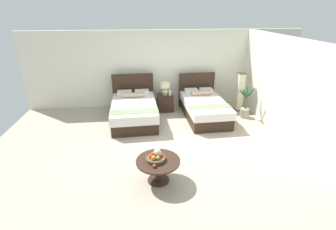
{
  "coord_description": "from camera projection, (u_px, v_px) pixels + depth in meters",
  "views": [
    {
      "loc": [
        -0.8,
        -5.38,
        3.14
      ],
      "look_at": [
        -0.17,
        0.44,
        0.59
      ],
      "focal_mm": 26.29,
      "sensor_mm": 36.0,
      "label": 1
    }
  ],
  "objects": [
    {
      "name": "ground_plane",
      "position": [
        176.0,
        143.0,
        6.24
      ],
      "size": [
        9.23,
        9.29,
        0.02
      ],
      "primitive_type": "cube",
      "color": "tan"
    },
    {
      "name": "wall_back",
      "position": [
        165.0,
        69.0,
        8.33
      ],
      "size": [
        9.23,
        0.12,
        2.52
      ],
      "primitive_type": "cube",
      "color": "white",
      "rests_on": "ground"
    },
    {
      "name": "wall_side_right",
      "position": [
        282.0,
        87.0,
        6.38
      ],
      "size": [
        0.12,
        4.89,
        2.52
      ],
      "primitive_type": "cube",
      "color": "silver",
      "rests_on": "ground"
    },
    {
      "name": "bed_near_window",
      "position": [
        134.0,
        110.0,
        7.41
      ],
      "size": [
        1.39,
        2.17,
        1.19
      ],
      "color": "#322117",
      "rests_on": "ground"
    },
    {
      "name": "bed_near_corner",
      "position": [
        204.0,
        107.0,
        7.63
      ],
      "size": [
        1.26,
        2.17,
        1.17
      ],
      "color": "#322117",
      "rests_on": "ground"
    },
    {
      "name": "nightstand",
      "position": [
        165.0,
        103.0,
        8.13
      ],
      "size": [
        0.5,
        0.46,
        0.55
      ],
      "color": "#322117",
      "rests_on": "ground"
    },
    {
      "name": "table_lamp",
      "position": [
        165.0,
        87.0,
        7.94
      ],
      "size": [
        0.31,
        0.31,
        0.41
      ],
      "color": "beige",
      "rests_on": "nightstand"
    },
    {
      "name": "vase",
      "position": [
        170.0,
        93.0,
        7.96
      ],
      "size": [
        0.1,
        0.1,
        0.17
      ],
      "color": "silver",
      "rests_on": "nightstand"
    },
    {
      "name": "coffee_table",
      "position": [
        158.0,
        165.0,
        4.74
      ],
      "size": [
        0.85,
        0.85,
        0.48
      ],
      "color": "#322117",
      "rests_on": "ground"
    },
    {
      "name": "fruit_bowl",
      "position": [
        156.0,
        157.0,
        4.68
      ],
      "size": [
        0.38,
        0.38,
        0.2
      ],
      "color": "brown",
      "rests_on": "coffee_table"
    },
    {
      "name": "loose_apple",
      "position": [
        154.0,
        166.0,
        4.46
      ],
      "size": [
        0.07,
        0.07,
        0.07
      ],
      "color": "#B1392F",
      "rests_on": "coffee_table"
    },
    {
      "name": "floor_lamp_corner",
      "position": [
        240.0,
        92.0,
        8.01
      ],
      "size": [
        0.23,
        0.23,
        1.27
      ],
      "color": "#3D3117",
      "rests_on": "ground"
    },
    {
      "name": "potted_palm",
      "position": [
        245.0,
        108.0,
        7.62
      ],
      "size": [
        0.5,
        0.51,
        1.0
      ],
      "color": "gray",
      "rests_on": "ground"
    }
  ]
}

